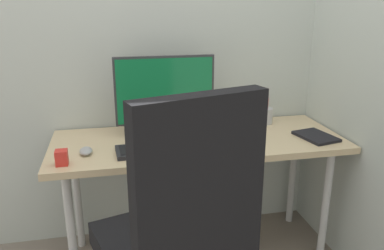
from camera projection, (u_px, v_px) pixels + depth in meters
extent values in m
cube|color=#B7C1BC|center=(186.00, 5.00, 2.23)|extent=(3.14, 0.04, 2.80)
cube|color=#B7C1BC|center=(376.00, 6.00, 1.86)|extent=(0.04, 2.19, 2.80)
cube|color=#D1B78C|center=(198.00, 142.00, 2.13)|extent=(1.56, 0.61, 0.03)
cylinder|color=silver|center=(72.00, 234.00, 1.92)|extent=(0.04, 0.04, 0.68)
cylinder|color=silver|center=(325.00, 205.00, 2.18)|extent=(0.04, 0.04, 0.68)
cylinder|color=silver|center=(77.00, 195.00, 2.30)|extent=(0.04, 0.04, 0.68)
cylinder|color=silver|center=(293.00, 175.00, 2.56)|extent=(0.04, 0.04, 0.68)
cube|color=black|center=(167.00, 249.00, 1.56)|extent=(0.62, 0.64, 0.10)
cube|color=black|center=(200.00, 193.00, 1.23)|extent=(0.45, 0.19, 0.63)
cube|color=#333338|center=(166.00, 133.00, 2.19)|extent=(0.16, 0.12, 0.01)
cube|color=#333338|center=(166.00, 126.00, 2.19)|extent=(0.04, 0.02, 0.06)
cube|color=#333338|center=(165.00, 90.00, 2.13)|extent=(0.54, 0.02, 0.37)
cube|color=#14723F|center=(165.00, 91.00, 2.11)|extent=(0.52, 0.01, 0.35)
cube|color=black|center=(159.00, 149.00, 1.95)|extent=(0.43, 0.19, 0.02)
cube|color=black|center=(159.00, 147.00, 1.95)|extent=(0.40, 0.15, 0.00)
ellipsoid|color=#9EA0A5|center=(86.00, 151.00, 1.91)|extent=(0.06, 0.10, 0.03)
cylinder|color=#B2B5BA|center=(266.00, 116.00, 2.37)|extent=(0.08, 0.08, 0.09)
cylinder|color=silver|center=(265.00, 105.00, 2.35)|extent=(0.03, 0.01, 0.14)
cylinder|color=silver|center=(268.00, 105.00, 2.35)|extent=(0.03, 0.01, 0.14)
torus|color=#337FD8|center=(266.00, 114.00, 2.37)|extent=(0.04, 0.04, 0.01)
cylinder|color=red|center=(267.00, 109.00, 2.34)|extent=(0.02, 0.02, 0.13)
cylinder|color=#337FD8|center=(264.00, 108.00, 2.37)|extent=(0.02, 0.01, 0.13)
cube|color=black|center=(316.00, 136.00, 2.14)|extent=(0.20, 0.25, 0.02)
cube|color=red|center=(62.00, 158.00, 1.78)|extent=(0.05, 0.05, 0.07)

